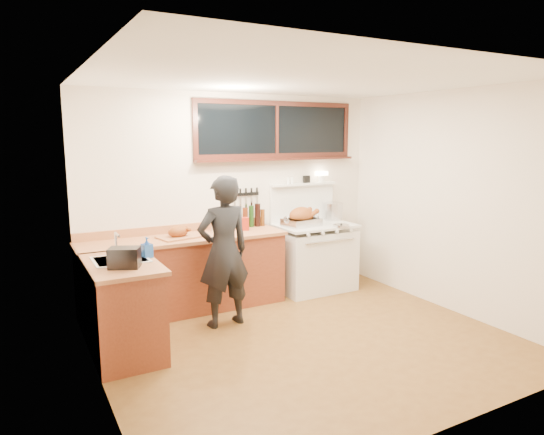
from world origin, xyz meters
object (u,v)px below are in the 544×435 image
vintage_stove (314,255)px  cutting_board (179,233)px  man (224,252)px  roast_turkey (302,218)px

vintage_stove → cutting_board: (-1.87, 0.01, 0.49)m
vintage_stove → man: man is taller
vintage_stove → cutting_board: size_ratio=3.15×
man → cutting_board: man is taller
man → roast_turkey: (1.35, 0.57, 0.17)m
vintage_stove → cutting_board: 1.94m
vintage_stove → man: size_ratio=0.95×
cutting_board → roast_turkey: roast_turkey is taller
man → cutting_board: size_ratio=3.31×
cutting_board → man: bearing=-63.6°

